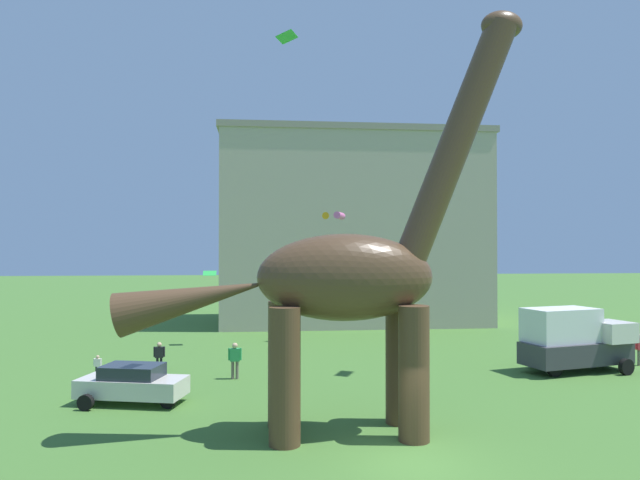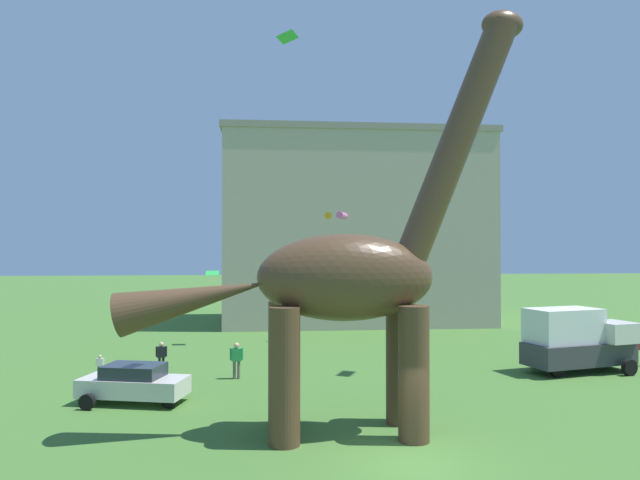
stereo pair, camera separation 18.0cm
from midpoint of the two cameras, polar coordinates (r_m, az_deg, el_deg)
ground_plane at (r=18.25m, az=9.07°, el=-20.79°), size 240.00×240.00×0.00m
dinosaur_sculpture at (r=19.72m, az=2.57°, el=-3.67°), size 13.90×2.95×14.53m
parked_sedan_left at (r=25.28m, az=-17.56°, el=-13.18°), size 4.50×2.74×1.55m
parked_box_truck at (r=32.50m, az=23.94°, el=-8.86°), size 5.94×3.42×3.20m
person_watching_child at (r=30.74m, az=-20.55°, el=-11.24°), size 0.40×0.17×1.06m
person_strolling_adult at (r=30.82m, az=-15.09°, el=-10.71°), size 0.57×0.25×1.52m
person_photographer at (r=28.62m, az=-7.98°, el=-11.26°), size 0.64×0.28×1.72m
kite_mid_right at (r=38.26m, az=-10.34°, el=-3.21°), size 0.86×0.60×0.30m
kite_mid_center at (r=38.85m, az=2.02°, el=2.40°), size 1.64×1.71×0.48m
kite_drifting at (r=24.51m, az=-2.97°, el=19.21°), size 0.96×1.10×0.24m
kite_mid_left at (r=31.70m, az=17.44°, el=17.67°), size 1.33×1.52×1.66m
background_building_block at (r=49.89m, az=3.40°, el=1.14°), size 21.90×11.21×15.84m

